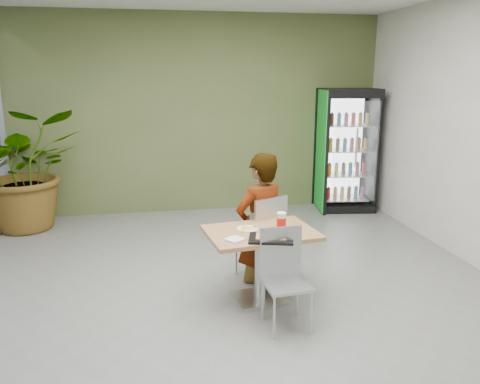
% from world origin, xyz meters
% --- Properties ---
extents(ground, '(7.00, 7.00, 0.00)m').
position_xyz_m(ground, '(0.00, 0.00, 0.00)').
color(ground, slate).
rests_on(ground, ground).
extents(room_envelope, '(6.00, 7.00, 3.20)m').
position_xyz_m(room_envelope, '(0.00, 0.00, 1.60)').
color(room_envelope, '#B8B2A6').
rests_on(room_envelope, ground).
extents(dining_table, '(1.15, 0.88, 0.75)m').
position_xyz_m(dining_table, '(0.27, 0.08, 0.54)').
color(dining_table, '#A27045').
rests_on(dining_table, ground).
extents(chair_far, '(0.57, 0.58, 0.97)m').
position_xyz_m(chair_far, '(0.43, 0.57, 0.57)').
color(chair_far, '#B1B4B6').
rests_on(chair_far, ground).
extents(chair_near, '(0.43, 0.43, 0.90)m').
position_xyz_m(chair_near, '(0.38, -0.37, 0.53)').
color(chair_near, '#B1B4B6').
rests_on(chair_near, ground).
extents(seated_woman, '(0.76, 0.65, 1.74)m').
position_xyz_m(seated_woman, '(0.39, 0.61, 0.57)').
color(seated_woman, black).
rests_on(seated_woman, ground).
extents(pizza_plate, '(0.29, 0.22, 0.03)m').
position_xyz_m(pizza_plate, '(0.15, 0.15, 0.77)').
color(pizza_plate, white).
rests_on(pizza_plate, dining_table).
extents(soda_cup, '(0.09, 0.09, 0.17)m').
position_xyz_m(soda_cup, '(0.49, 0.11, 0.83)').
color(soda_cup, white).
rests_on(soda_cup, dining_table).
extents(napkin_stack, '(0.21, 0.21, 0.02)m').
position_xyz_m(napkin_stack, '(-0.03, -0.14, 0.76)').
color(napkin_stack, white).
rests_on(napkin_stack, dining_table).
extents(cafeteria_tray, '(0.47, 0.39, 0.02)m').
position_xyz_m(cafeteria_tray, '(0.31, -0.18, 0.76)').
color(cafeteria_tray, black).
rests_on(cafeteria_tray, dining_table).
extents(beverage_fridge, '(1.01, 0.82, 2.02)m').
position_xyz_m(beverage_fridge, '(2.43, 3.13, 1.01)').
color(beverage_fridge, black).
rests_on(beverage_fridge, ground).
extents(potted_plant, '(1.94, 1.79, 1.79)m').
position_xyz_m(potted_plant, '(-2.60, 2.99, 0.89)').
color(potted_plant, '#2B6628').
rests_on(potted_plant, ground).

